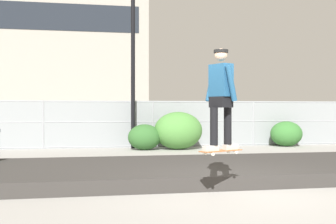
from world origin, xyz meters
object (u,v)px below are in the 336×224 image
object	(u,v)px
street_lamp	(133,45)
shrub_left	(145,137)
skateboard	(221,151)
skater	(221,93)
shrub_right	(286,134)
parked_car_mid	(178,124)
shrub_center	(178,131)
parked_car_near	(46,125)

from	to	relation	value
street_lamp	shrub_left	bearing A→B (deg)	-66.60
skateboard	skater	world-z (taller)	skater
skater	street_lamp	xyz separation A→B (m)	(-0.44, 9.70, 2.24)
shrub_left	shrub_right	world-z (taller)	shrub_right
parked_car_mid	shrub_center	xyz separation A→B (m)	(-0.70, -3.36, -0.13)
parked_car_mid	shrub_right	xyz separation A→B (m)	(3.92, -2.87, -0.33)
shrub_center	skateboard	bearing A→B (deg)	-97.53
shrub_left	shrub_center	world-z (taller)	shrub_center
parked_car_near	skater	bearing A→B (deg)	-72.54
skateboard	parked_car_mid	bearing A→B (deg)	81.32
skater	parked_car_mid	distance (m)	12.47
parked_car_near	shrub_center	xyz separation A→B (m)	(5.14, -3.65, -0.13)
street_lamp	parked_car_mid	distance (m)	4.71
shrub_left	shrub_center	xyz separation A→B (m)	(1.28, 0.03, 0.23)
skater	shrub_right	size ratio (longest dim) A/B	1.28
street_lamp	shrub_right	distance (m)	7.16
skater	shrub_left	bearing A→B (deg)	90.64
parked_car_near	skateboard	bearing A→B (deg)	-72.54
skateboard	skater	bearing A→B (deg)	-90.00
parked_car_near	shrub_left	size ratio (longest dim) A/B	3.64
skateboard	street_lamp	distance (m)	10.23
parked_car_mid	shrub_center	size ratio (longest dim) A/B	2.45
shrub_center	parked_car_near	bearing A→B (deg)	144.62
shrub_left	parked_car_mid	bearing A→B (deg)	59.75
skater	parked_car_mid	world-z (taller)	skater
skateboard	shrub_center	size ratio (longest dim) A/B	0.44
skater	parked_car_mid	bearing A→B (deg)	81.32
skateboard	street_lamp	bearing A→B (deg)	92.62
parked_car_near	shrub_left	distance (m)	5.35
skateboard	shrub_right	world-z (taller)	shrub_right
parked_car_near	shrub_right	size ratio (longest dim) A/B	3.39
skateboard	parked_car_near	world-z (taller)	parked_car_near
skateboard	street_lamp	size ratio (longest dim) A/B	0.13
skater	parked_car_near	distance (m)	13.23
street_lamp	parked_car_near	xyz separation A→B (m)	(-3.52, 2.88, -3.17)
shrub_left	shrub_right	bearing A→B (deg)	5.01
parked_car_mid	skater	bearing A→B (deg)	-98.68
skater	shrub_left	size ratio (longest dim) A/B	1.37
street_lamp	shrub_left	distance (m)	3.64
shrub_center	shrub_right	distance (m)	4.64
shrub_right	skateboard	bearing A→B (deg)	-121.59
parked_car_near	parked_car_mid	world-z (taller)	same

